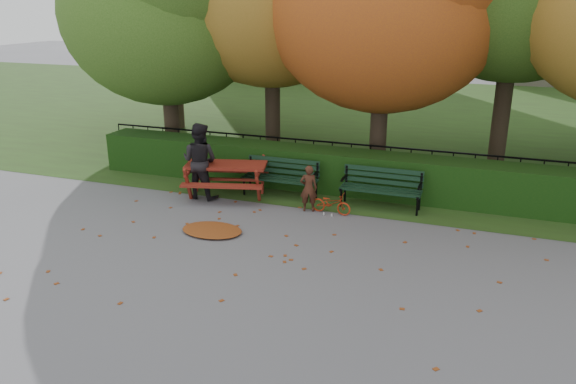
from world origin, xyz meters
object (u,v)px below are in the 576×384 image
(picnic_table, at_px, (226,171))
(child, at_px, (309,188))
(adult, at_px, (200,161))
(bench_left, at_px, (281,174))
(bench_right, at_px, (381,185))
(bicycle, at_px, (331,203))

(picnic_table, bearing_deg, child, -22.71)
(picnic_table, relative_size, adult, 1.22)
(bench_left, distance_m, bench_right, 2.40)
(bench_right, xyz_separation_m, bicycle, (-0.94, -0.77, -0.28))
(child, xyz_separation_m, adult, (-2.66, -0.01, 0.37))
(picnic_table, relative_size, bicycle, 2.44)
(bench_left, xyz_separation_m, bicycle, (1.46, -0.77, -0.28))
(bench_left, distance_m, picnic_table, 1.30)
(bicycle, bearing_deg, adult, 96.25)
(child, bearing_deg, adult, -17.06)
(bench_right, bearing_deg, child, -151.72)
(bench_right, distance_m, bicycle, 1.25)
(child, bearing_deg, bicycle, 164.34)
(bicycle, bearing_deg, child, 97.42)
(bicycle, bearing_deg, bench_right, -45.01)
(adult, bearing_deg, bench_left, -153.16)
(bench_left, xyz_separation_m, adult, (-1.73, -0.80, 0.38))
(bench_left, relative_size, child, 1.71)
(bench_right, relative_size, picnic_table, 0.82)
(bench_left, distance_m, child, 1.22)
(adult, height_order, bicycle, adult)
(adult, bearing_deg, child, -177.77)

